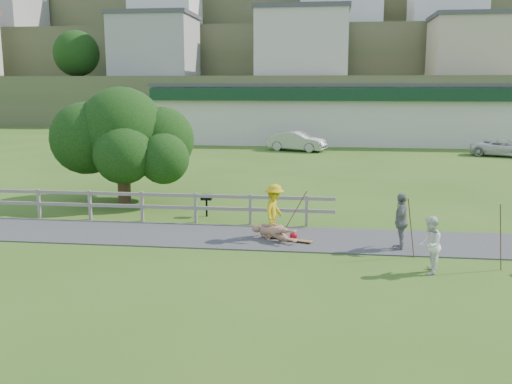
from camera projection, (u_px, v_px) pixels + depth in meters
ground at (235, 250)px, 17.19m from camera, size 260.00×260.00×0.00m
path at (243, 237)px, 18.65m from camera, size 34.00×3.00×0.04m
fence at (126, 201)px, 20.86m from camera, size 15.05×0.10×1.10m
strip_mall at (344, 112)px, 50.28m from camera, size 32.50×10.75×5.10m
hillside at (317, 32)px, 103.56m from camera, size 220.00×67.00×47.50m
skater_rider at (274, 214)px, 18.29m from camera, size 0.85×1.21×1.70m
skater_fallen at (274, 232)px, 18.11m from camera, size 1.27×1.61×0.61m
spectator_a at (430, 245)px, 14.98m from camera, size 0.75×0.87×1.54m
spectator_b at (401, 222)px, 17.10m from camera, size 0.63×1.09×1.75m
car_silver at (297, 141)px, 43.23m from camera, size 4.72×2.91×1.47m
car_white at (503, 148)px, 40.02m from camera, size 4.78×3.30×1.21m
tree at (123, 150)px, 24.00m from camera, size 5.75×5.75×4.42m
bbq at (207, 205)px, 21.58m from camera, size 0.40×0.31×0.85m
longboard_rider at (274, 238)px, 18.44m from camera, size 0.84×0.44×0.09m
longboard_fallen at (299, 242)px, 17.96m from camera, size 0.89×0.46×0.10m
helmet at (294, 235)px, 18.41m from camera, size 0.25×0.25×0.25m
pole_rider at (294, 211)px, 18.60m from camera, size 0.03×0.03×1.74m
pole_spec_left at (411, 228)px, 16.35m from camera, size 0.03×0.03×1.76m
pole_spec_right at (501, 237)px, 15.21m from camera, size 0.03×0.03×1.82m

